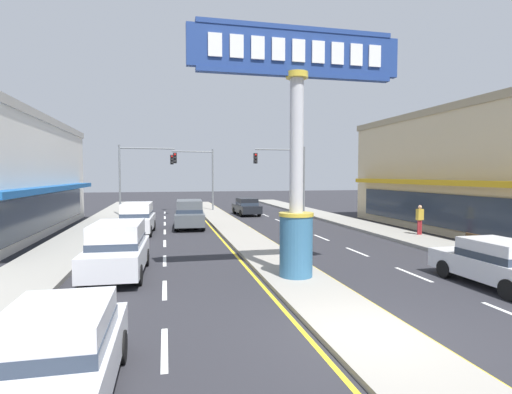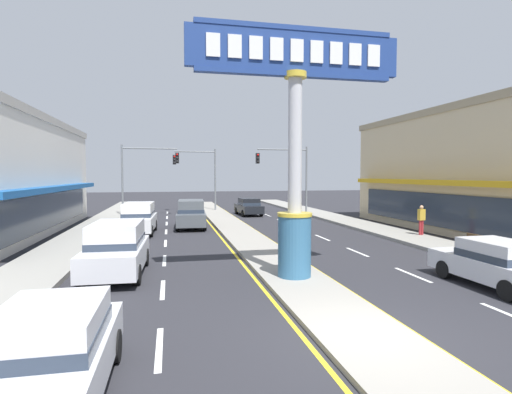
# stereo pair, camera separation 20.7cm
# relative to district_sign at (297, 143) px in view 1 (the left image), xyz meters

# --- Properties ---
(ground_plane) EXTENTS (160.00, 160.00, 0.00)m
(ground_plane) POSITION_rel_district_sign_xyz_m (-0.00, -5.00, -4.69)
(ground_plane) COLOR #28282D
(median_strip) EXTENTS (2.23, 52.00, 0.14)m
(median_strip) POSITION_rel_district_sign_xyz_m (-0.00, 13.00, -4.62)
(median_strip) COLOR gray
(median_strip) RESTS_ON ground
(sidewalk_left) EXTENTS (2.68, 60.00, 0.18)m
(sidewalk_left) POSITION_rel_district_sign_xyz_m (-9.05, 11.00, -4.60)
(sidewalk_left) COLOR gray
(sidewalk_left) RESTS_ON ground
(sidewalk_right) EXTENTS (2.68, 60.00, 0.18)m
(sidewalk_right) POSITION_rel_district_sign_xyz_m (9.05, 11.00, -4.60)
(sidewalk_right) COLOR gray
(sidewalk_right) RESTS_ON ground
(lane_markings) EXTENTS (8.97, 52.00, 0.01)m
(lane_markings) POSITION_rel_district_sign_xyz_m (-0.00, 11.65, -4.69)
(lane_markings) COLOR silver
(lane_markings) RESTS_ON ground
(district_sign) EXTENTS (7.33, 1.19, 8.41)m
(district_sign) POSITION_rel_district_sign_xyz_m (0.00, 0.00, 0.00)
(district_sign) COLOR #33668C
(district_sign) RESTS_ON median_strip
(storefront_right) EXTENTS (8.44, 18.51, 7.77)m
(storefront_right) POSITION_rel_district_sign_xyz_m (15.39, 9.36, -0.81)
(storefront_right) COLOR beige
(storefront_right) RESTS_ON ground
(traffic_light_left_side) EXTENTS (4.86, 0.46, 6.20)m
(traffic_light_left_side) POSITION_rel_district_sign_xyz_m (-6.35, 22.83, -0.44)
(traffic_light_left_side) COLOR slate
(traffic_light_left_side) RESTS_ON ground
(traffic_light_right_side) EXTENTS (4.86, 0.46, 6.20)m
(traffic_light_right_side) POSITION_rel_district_sign_xyz_m (6.35, 21.93, -0.44)
(traffic_light_right_side) COLOR slate
(traffic_light_right_side) RESTS_ON ground
(traffic_light_median_far) EXTENTS (4.20, 0.46, 6.20)m
(traffic_light_median_far) POSITION_rel_district_sign_xyz_m (-1.22, 26.81, -0.50)
(traffic_light_median_far) COLOR slate
(traffic_light_median_far) RESTS_ON ground
(sedan_near_right_lane) EXTENTS (1.87, 4.31, 1.53)m
(sedan_near_right_lane) POSITION_rel_district_sign_xyz_m (-6.06, -6.32, -3.90)
(sedan_near_right_lane) COLOR silver
(sedan_near_right_lane) RESTS_ON ground
(suv_far_right_lane) EXTENTS (2.14, 4.69, 1.90)m
(suv_far_right_lane) POSITION_rel_district_sign_xyz_m (-2.76, 14.52, -3.71)
(suv_far_right_lane) COLOR #4C5156
(suv_far_right_lane) RESTS_ON ground
(suv_near_left_lane) EXTENTS (2.10, 4.67, 1.90)m
(suv_near_left_lane) POSITION_rel_district_sign_xyz_m (-6.06, 2.05, -3.71)
(suv_near_left_lane) COLOR silver
(suv_near_left_lane) RESTS_ON ground
(suv_mid_left_lane) EXTENTS (2.13, 4.68, 1.90)m
(suv_mid_left_lane) POSITION_rel_district_sign_xyz_m (-6.06, 12.50, -3.71)
(suv_mid_left_lane) COLOR white
(suv_mid_left_lane) RESTS_ON ground
(sedan_far_left_oncoming) EXTENTS (2.01, 4.39, 1.53)m
(sedan_far_left_oncoming) POSITION_rel_district_sign_xyz_m (2.77, 22.25, -3.90)
(sedan_far_left_oncoming) COLOR black
(sedan_far_left_oncoming) RESTS_ON ground
(sedan_kerb_right) EXTENTS (1.90, 4.33, 1.53)m
(sedan_kerb_right) POSITION_rel_district_sign_xyz_m (6.07, -2.21, -3.90)
(sedan_kerb_right) COLOR silver
(sedan_kerb_right) RESTS_ON ground
(street_bench) EXTENTS (0.48, 1.60, 0.88)m
(street_bench) POSITION_rel_district_sign_xyz_m (8.58, 1.46, -4.04)
(street_bench) COLOR brown
(street_bench) RESTS_ON sidewalk_right
(pedestrian_near_kerb) EXTENTS (0.43, 0.28, 1.70)m
(pedestrian_near_kerb) POSITION_rel_district_sign_xyz_m (9.93, 7.33, -3.55)
(pedestrian_near_kerb) COLOR maroon
(pedestrian_near_kerb) RESTS_ON sidewalk_right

